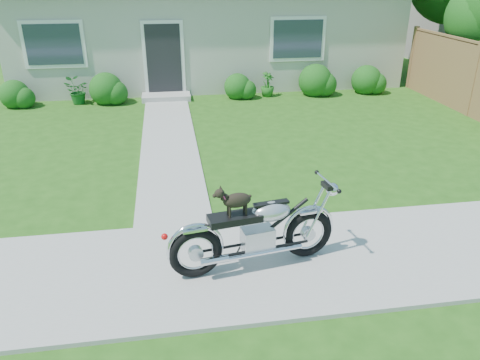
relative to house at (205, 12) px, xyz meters
name	(u,v)px	position (x,y,z in m)	size (l,w,h in m)	color
ground	(290,259)	(0.00, -11.99, -2.16)	(80.00, 80.00, 0.00)	#235114
sidewalk	(290,258)	(0.00, -11.99, -2.14)	(24.00, 2.20, 0.04)	#9E9B93
walkway	(169,140)	(-1.50, -6.99, -2.14)	(1.20, 8.00, 0.03)	#9E9B93
house	(205,12)	(0.00, 0.00, 0.00)	(12.60, 7.03, 4.50)	#BAB7A8
fence	(475,80)	(6.30, -6.24, -1.22)	(0.12, 6.62, 1.90)	#9A6E45
shrub_row	(229,85)	(0.35, -3.49, -1.77)	(11.12, 1.01, 1.01)	#195015
potted_plant_left	(76,91)	(-4.00, -3.44, -1.79)	(0.66, 0.58, 0.74)	#16531A
potted_plant_right	(267,84)	(1.52, -3.44, -1.80)	(0.40, 0.40, 0.72)	#20611A
motorcycle_with_dog	(257,231)	(-0.47, -12.10, -1.61)	(2.22, 0.68, 1.15)	black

